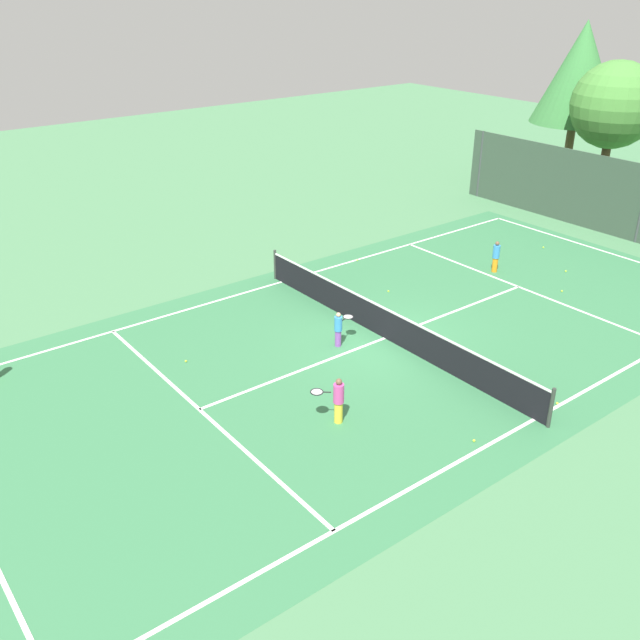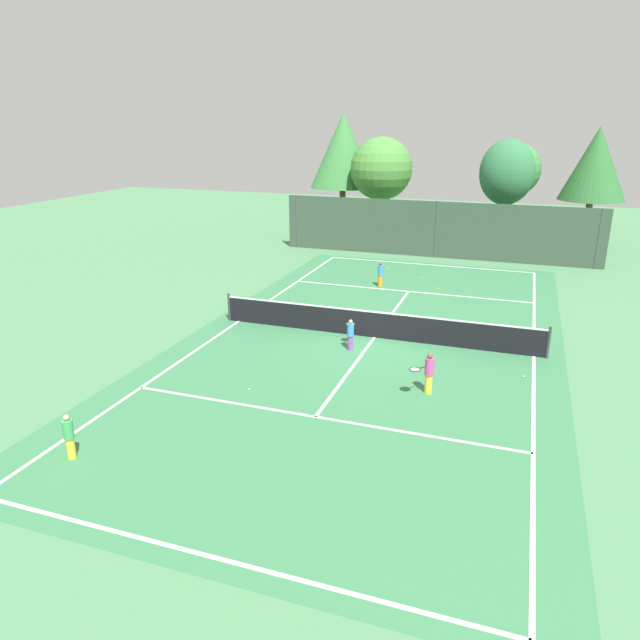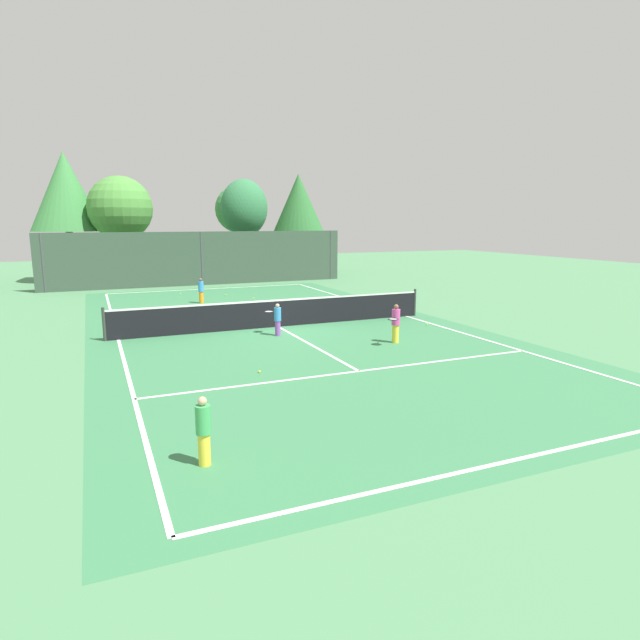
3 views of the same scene
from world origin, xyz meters
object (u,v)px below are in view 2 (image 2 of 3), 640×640
at_px(ball_crate, 362,324).
at_px(tennis_ball_1, 447,343).
at_px(tennis_ball_2, 437,289).
at_px(tennis_ball_5, 532,345).
at_px(tennis_ball_0, 523,377).
at_px(tennis_ball_3, 276,297).
at_px(player_1, 69,436).
at_px(tennis_ball_4, 388,268).
at_px(tennis_ball_8, 249,389).
at_px(tennis_ball_6, 422,278).
at_px(player_2, 428,373).
at_px(player_3, 350,334).
at_px(player_0, 380,274).
at_px(tennis_ball_7, 331,310).

distance_m(ball_crate, tennis_ball_1, 3.35).
bearing_deg(ball_crate, tennis_ball_1, -10.46).
relative_size(tennis_ball_2, tennis_ball_5, 1.00).
bearing_deg(tennis_ball_1, tennis_ball_0, -38.71).
bearing_deg(tennis_ball_3, tennis_ball_5, -12.82).
distance_m(player_1, tennis_ball_4, 20.75).
height_order(tennis_ball_4, tennis_ball_8, same).
xyz_separation_m(ball_crate, tennis_ball_2, (1.91, 6.45, -0.15)).
bearing_deg(tennis_ball_6, tennis_ball_8, -100.16).
bearing_deg(tennis_ball_3, tennis_ball_0, -26.98).
bearing_deg(player_2, tennis_ball_2, 96.96).
bearing_deg(tennis_ball_2, player_2, -83.04).
bearing_deg(tennis_ball_8, tennis_ball_2, 74.23).
relative_size(tennis_ball_1, tennis_ball_6, 1.00).
bearing_deg(tennis_ball_6, tennis_ball_4, 144.85).
height_order(ball_crate, tennis_ball_3, ball_crate).
xyz_separation_m(player_3, tennis_ball_6, (0.70, 10.33, -0.54)).
height_order(player_0, tennis_ball_6, player_0).
bearing_deg(player_0, ball_crate, -82.84).
distance_m(ball_crate, tennis_ball_2, 6.73).
relative_size(player_0, tennis_ball_0, 18.03).
height_order(ball_crate, tennis_ball_6, ball_crate).
relative_size(tennis_ball_0, tennis_ball_5, 1.00).
xyz_separation_m(player_0, tennis_ball_5, (6.89, -5.80, -0.58)).
bearing_deg(ball_crate, tennis_ball_2, 73.50).
relative_size(tennis_ball_0, tennis_ball_1, 1.00).
bearing_deg(tennis_ball_2, tennis_ball_3, -150.54).
xyz_separation_m(tennis_ball_6, tennis_ball_7, (-2.69, -6.49, 0.00)).
height_order(player_1, player_3, player_1).
bearing_deg(player_3, tennis_ball_5, 22.31).
bearing_deg(tennis_ball_5, tennis_ball_3, 167.18).
height_order(tennis_ball_4, tennis_ball_6, same).
distance_m(player_1, tennis_ball_7, 12.81).
bearing_deg(tennis_ball_8, ball_crate, 74.99).
height_order(player_2, tennis_ball_7, player_2).
bearing_deg(tennis_ball_5, tennis_ball_2, 124.23).
distance_m(tennis_ball_4, tennis_ball_6, 2.54).
xyz_separation_m(tennis_ball_3, tennis_ball_6, (5.61, 5.42, 0.00)).
bearing_deg(tennis_ball_1, tennis_ball_2, 101.09).
relative_size(player_1, ball_crate, 2.67).
height_order(tennis_ball_2, tennis_ball_8, same).
bearing_deg(ball_crate, tennis_ball_7, 137.52).
relative_size(player_1, tennis_ball_7, 17.22).
bearing_deg(tennis_ball_3, tennis_ball_1, -22.48).
relative_size(tennis_ball_3, tennis_ball_4, 1.00).
xyz_separation_m(ball_crate, tennis_ball_6, (0.90, 8.13, -0.15)).
distance_m(tennis_ball_0, tennis_ball_8, 8.41).
bearing_deg(tennis_ball_0, player_0, 127.32).
relative_size(player_0, player_3, 1.08).
relative_size(player_2, tennis_ball_7, 18.82).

